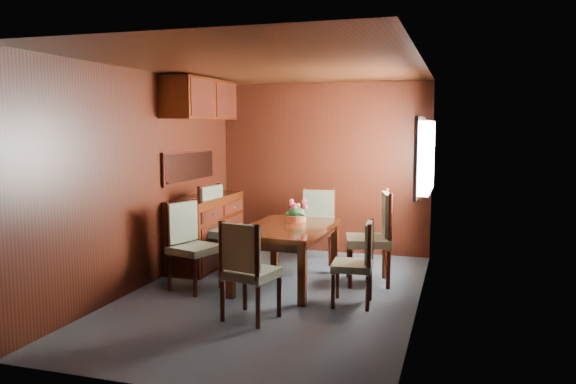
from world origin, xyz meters
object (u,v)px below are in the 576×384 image
(sideboard, at_px, (206,231))
(chair_right_near, at_px, (359,258))
(flower_centerpiece, at_px, (296,211))
(dining_table, at_px, (287,234))
(chair_head, at_px, (246,266))
(chair_left_near, at_px, (190,240))

(sideboard, relative_size, chair_right_near, 1.63)
(chair_right_near, relative_size, flower_centerpiece, 3.34)
(sideboard, relative_size, dining_table, 0.95)
(dining_table, xyz_separation_m, flower_centerpiece, (0.01, 0.33, 0.22))
(dining_table, relative_size, chair_head, 1.56)
(dining_table, distance_m, chair_left_near, 1.08)
(chair_left_near, bearing_deg, dining_table, 132.01)
(chair_left_near, relative_size, chair_head, 1.04)
(chair_left_near, distance_m, flower_centerpiece, 1.29)
(chair_right_near, distance_m, flower_centerpiece, 1.25)
(sideboard, distance_m, chair_head, 2.22)
(chair_right_near, height_order, chair_head, chair_head)
(sideboard, relative_size, chair_left_near, 1.43)
(dining_table, relative_size, chair_right_near, 1.71)
(chair_right_near, bearing_deg, dining_table, 57.51)
(sideboard, xyz_separation_m, chair_head, (1.27, -1.82, 0.07))
(sideboard, xyz_separation_m, chair_right_near, (2.17, -1.05, 0.03))
(chair_right_near, bearing_deg, flower_centerpiece, 43.36)
(chair_right_near, relative_size, chair_head, 0.91)
(sideboard, distance_m, chair_right_near, 2.41)
(dining_table, bearing_deg, chair_head, -88.14)
(sideboard, bearing_deg, chair_head, -55.08)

